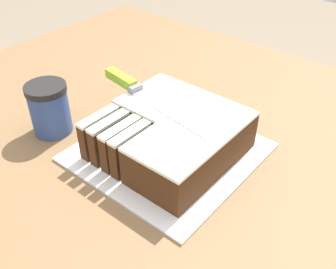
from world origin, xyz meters
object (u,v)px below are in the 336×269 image
(cake, at_px, (172,134))
(knife, at_px, (135,88))
(cake_board, at_px, (168,152))
(coffee_cup, at_px, (49,109))

(cake, bearing_deg, knife, 167.87)
(cake_board, bearing_deg, knife, 164.98)
(cake, relative_size, coffee_cup, 2.27)
(cake_board, relative_size, coffee_cup, 2.92)
(cake, bearing_deg, cake_board, -133.54)
(cake, bearing_deg, coffee_cup, -157.18)
(cake, distance_m, coffee_cup, 0.29)
(knife, relative_size, coffee_cup, 2.77)
(knife, xyz_separation_m, coffee_cup, (-0.14, -0.14, -0.04))
(cake_board, relative_size, knife, 1.06)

